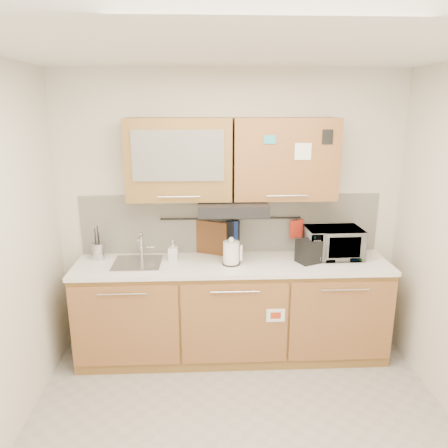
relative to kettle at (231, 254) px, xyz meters
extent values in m
plane|color=#9E9993|center=(0.01, -1.15, -1.02)|extent=(3.20, 3.20, 0.00)
plane|color=white|center=(0.01, -1.15, 1.58)|extent=(3.20, 3.20, 0.00)
plane|color=silver|center=(0.01, 0.35, 0.28)|extent=(3.20, 0.00, 3.20)
cube|color=olive|center=(0.01, 0.05, -0.58)|extent=(2.80, 0.60, 0.88)
cube|color=black|center=(0.01, 0.05, -0.97)|extent=(2.80, 0.54, 0.10)
cube|color=#A5713A|center=(-0.92, -0.26, -0.55)|extent=(0.91, 0.02, 0.74)
cylinder|color=silver|center=(-0.92, -0.28, -0.24)|extent=(0.41, 0.01, 0.01)
cube|color=#A5713A|center=(0.01, -0.26, -0.55)|extent=(0.91, 0.02, 0.74)
cylinder|color=silver|center=(0.01, -0.28, -0.24)|extent=(0.41, 0.01, 0.01)
cube|color=#A5713A|center=(0.95, -0.26, -0.55)|extent=(0.91, 0.02, 0.74)
cylinder|color=silver|center=(0.95, -0.28, -0.24)|extent=(0.41, 0.01, 0.01)
cube|color=white|center=(0.01, 0.04, -0.12)|extent=(2.82, 0.62, 0.04)
cube|color=silver|center=(0.01, 0.34, 0.18)|extent=(2.80, 0.02, 0.56)
cube|color=olive|center=(-0.45, 0.18, 0.81)|extent=(0.90, 0.35, 0.70)
cube|color=silver|center=(-0.45, -0.01, 0.86)|extent=(0.76, 0.02, 0.42)
cube|color=#A5713A|center=(0.47, 0.18, 0.81)|extent=(0.90, 0.35, 0.70)
cube|color=white|center=(0.59, 0.00, 0.89)|extent=(0.14, 0.00, 0.14)
cube|color=black|center=(0.01, 0.10, 0.40)|extent=(0.60, 0.46, 0.10)
cube|color=silver|center=(-0.84, 0.05, -0.10)|extent=(0.42, 0.40, 0.03)
cylinder|color=silver|center=(-0.82, 0.21, 0.02)|extent=(0.03, 0.03, 0.24)
cylinder|color=silver|center=(-0.82, 0.13, 0.12)|extent=(0.02, 0.18, 0.02)
cylinder|color=black|center=(0.01, 0.30, 0.24)|extent=(1.30, 0.02, 0.02)
cylinder|color=#B1B2B6|center=(-1.20, 0.19, -0.02)|extent=(0.15, 0.15, 0.15)
cylinder|color=black|center=(-1.23, 0.20, 0.04)|extent=(0.01, 0.01, 0.29)
cylinder|color=black|center=(-1.19, 0.18, 0.03)|extent=(0.01, 0.01, 0.26)
cylinder|color=black|center=(-1.20, 0.21, 0.05)|extent=(0.01, 0.01, 0.31)
cylinder|color=black|center=(-1.22, 0.17, 0.01)|extent=(0.01, 0.01, 0.23)
cylinder|color=white|center=(0.00, 0.00, 0.00)|extent=(0.18, 0.18, 0.21)
sphere|color=white|center=(0.00, 0.00, 0.13)|extent=(0.05, 0.05, 0.05)
cube|color=white|center=(0.09, -0.02, 0.01)|extent=(0.03, 0.03, 0.13)
cylinder|color=black|center=(0.00, 0.00, -0.09)|extent=(0.16, 0.16, 0.01)
cube|color=black|center=(0.73, 0.03, 0.00)|extent=(0.32, 0.26, 0.21)
cube|color=black|center=(0.69, 0.01, 0.10)|extent=(0.12, 0.14, 0.01)
cube|color=black|center=(0.78, 0.05, 0.10)|extent=(0.12, 0.14, 0.01)
imported|color=#999999|center=(0.95, 0.14, 0.04)|extent=(0.51, 0.36, 0.28)
imported|color=#999999|center=(-0.52, 0.12, -0.01)|extent=(0.09, 0.09, 0.18)
cube|color=brown|center=(-0.19, 0.29, 0.01)|extent=(0.33, 0.17, 0.43)
cube|color=navy|center=(0.02, 0.29, 0.13)|extent=(0.11, 0.04, 0.18)
cube|color=black|center=(0.03, 0.29, 0.12)|extent=(0.13, 0.06, 0.20)
cube|color=red|center=(0.63, 0.29, 0.14)|extent=(0.14, 0.07, 0.17)
camera|label=1|loc=(-0.23, -3.63, 1.27)|focal=35.00mm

